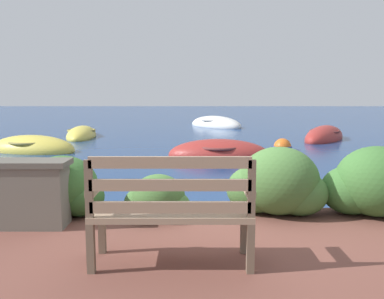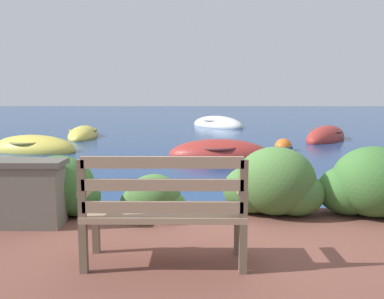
{
  "view_description": "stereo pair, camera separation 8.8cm",
  "coord_description": "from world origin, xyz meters",
  "px_view_note": "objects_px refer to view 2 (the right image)",
  "views": [
    {
      "loc": [
        -0.42,
        -5.07,
        1.64
      ],
      "look_at": [
        -0.41,
        3.48,
        0.46
      ],
      "focal_mm": 40.0,
      "sensor_mm": 36.0,
      "label": 1
    },
    {
      "loc": [
        -0.34,
        -5.07,
        1.64
      ],
      "look_at": [
        -0.41,
        3.48,
        0.46
      ],
      "focal_mm": 40.0,
      "sensor_mm": 36.0,
      "label": 2
    }
  ],
  "objects_px": {
    "rowboat_outer": "(83,135)",
    "mooring_buoy": "(283,147)",
    "rowboat_far": "(326,138)",
    "rowboat_nearest": "(219,155)",
    "rowboat_mid": "(34,149)",
    "park_bench": "(164,208)",
    "rowboat_distant": "(218,125)"
  },
  "relations": [
    {
      "from": "rowboat_outer",
      "to": "mooring_buoy",
      "type": "relative_size",
      "value": 5.78
    },
    {
      "from": "rowboat_far",
      "to": "rowboat_outer",
      "type": "height_order",
      "value": "rowboat_far"
    },
    {
      "from": "rowboat_nearest",
      "to": "rowboat_mid",
      "type": "distance_m",
      "value": 5.12
    },
    {
      "from": "rowboat_mid",
      "to": "mooring_buoy",
      "type": "bearing_deg",
      "value": -162.1
    },
    {
      "from": "rowboat_nearest",
      "to": "mooring_buoy",
      "type": "distance_m",
      "value": 2.27
    },
    {
      "from": "park_bench",
      "to": "mooring_buoy",
      "type": "height_order",
      "value": "park_bench"
    },
    {
      "from": "park_bench",
      "to": "rowboat_outer",
      "type": "distance_m",
      "value": 12.36
    },
    {
      "from": "rowboat_nearest",
      "to": "rowboat_outer",
      "type": "relative_size",
      "value": 0.83
    },
    {
      "from": "park_bench",
      "to": "rowboat_far",
      "type": "distance_m",
      "value": 11.79
    },
    {
      "from": "rowboat_mid",
      "to": "mooring_buoy",
      "type": "relative_size",
      "value": 5.12
    },
    {
      "from": "rowboat_distant",
      "to": "mooring_buoy",
      "type": "height_order",
      "value": "rowboat_distant"
    },
    {
      "from": "rowboat_outer",
      "to": "rowboat_distant",
      "type": "distance_m",
      "value": 6.65
    },
    {
      "from": "rowboat_nearest",
      "to": "rowboat_outer",
      "type": "xyz_separation_m",
      "value": [
        -4.59,
        4.71,
        -0.01
      ]
    },
    {
      "from": "rowboat_mid",
      "to": "rowboat_far",
      "type": "xyz_separation_m",
      "value": [
        8.76,
        2.7,
        0.0
      ]
    },
    {
      "from": "rowboat_mid",
      "to": "rowboat_outer",
      "type": "height_order",
      "value": "rowboat_mid"
    },
    {
      "from": "rowboat_nearest",
      "to": "rowboat_distant",
      "type": "bearing_deg",
      "value": 90.58
    },
    {
      "from": "rowboat_far",
      "to": "rowboat_distant",
      "type": "relative_size",
      "value": 0.91
    },
    {
      "from": "rowboat_mid",
      "to": "rowboat_outer",
      "type": "distance_m",
      "value": 3.64
    },
    {
      "from": "rowboat_nearest",
      "to": "rowboat_far",
      "type": "xyz_separation_m",
      "value": [
        3.76,
        3.79,
        0.0
      ]
    },
    {
      "from": "rowboat_far",
      "to": "mooring_buoy",
      "type": "bearing_deg",
      "value": 174.93
    },
    {
      "from": "mooring_buoy",
      "to": "rowboat_nearest",
      "type": "bearing_deg",
      "value": -144.18
    },
    {
      "from": "rowboat_far",
      "to": "rowboat_nearest",
      "type": "bearing_deg",
      "value": 168.07
    },
    {
      "from": "park_bench",
      "to": "mooring_buoy",
      "type": "bearing_deg",
      "value": 72.55
    },
    {
      "from": "rowboat_mid",
      "to": "rowboat_distant",
      "type": "distance_m",
      "value": 9.66
    },
    {
      "from": "park_bench",
      "to": "rowboat_mid",
      "type": "relative_size",
      "value": 0.48
    },
    {
      "from": "rowboat_distant",
      "to": "mooring_buoy",
      "type": "distance_m",
      "value": 7.88
    },
    {
      "from": "rowboat_mid",
      "to": "rowboat_distant",
      "type": "relative_size",
      "value": 0.85
    },
    {
      "from": "rowboat_outer",
      "to": "rowboat_far",
      "type": "bearing_deg",
      "value": -103.21
    },
    {
      "from": "rowboat_mid",
      "to": "rowboat_distant",
      "type": "xyz_separation_m",
      "value": [
        5.42,
        7.99,
        0.0
      ]
    },
    {
      "from": "rowboat_outer",
      "to": "rowboat_distant",
      "type": "xyz_separation_m",
      "value": [
        5.01,
        4.37,
        0.02
      ]
    },
    {
      "from": "park_bench",
      "to": "mooring_buoy",
      "type": "relative_size",
      "value": 2.47
    },
    {
      "from": "rowboat_outer",
      "to": "mooring_buoy",
      "type": "height_order",
      "value": "rowboat_outer"
    }
  ]
}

